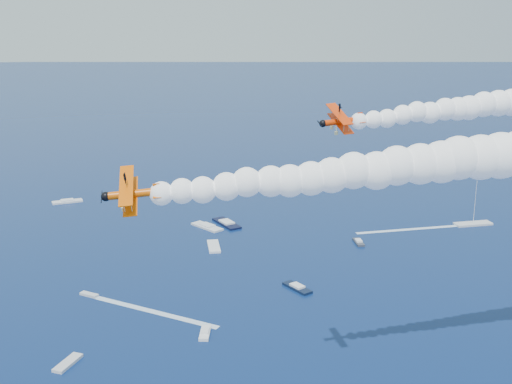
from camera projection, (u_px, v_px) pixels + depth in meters
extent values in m
cube|color=silver|center=(473.00, 224.00, 236.66)|extent=(13.86, 4.85, 0.70)
cube|color=silver|center=(89.00, 295.00, 177.42)|extent=(5.30, 4.68, 0.70)
cube|color=silver|center=(205.00, 333.00, 156.19)|extent=(3.83, 7.55, 0.70)
cube|color=black|center=(297.00, 288.00, 181.78)|extent=(6.96, 10.11, 0.70)
cube|color=silver|center=(67.00, 202.00, 264.21)|extent=(12.40, 6.17, 0.70)
cube|color=silver|center=(207.00, 227.00, 233.35)|extent=(10.81, 13.43, 0.70)
cube|color=#333744|center=(359.00, 242.00, 217.65)|extent=(2.92, 7.59, 0.70)
cube|color=white|center=(214.00, 246.00, 213.85)|extent=(4.17, 11.63, 0.70)
cube|color=black|center=(227.00, 223.00, 236.99)|extent=(9.22, 15.18, 0.70)
cube|color=silver|center=(68.00, 363.00, 142.92)|extent=(6.30, 8.24, 0.70)
cube|color=white|center=(407.00, 230.00, 231.30)|extent=(38.05, 3.27, 0.04)
cube|color=white|center=(154.00, 312.00, 167.89)|extent=(31.14, 25.02, 0.04)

